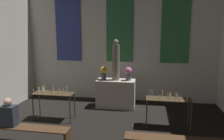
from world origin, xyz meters
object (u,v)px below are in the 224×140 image
Objects in this scene: person_seated at (9,114)px; statue at (116,61)px; candle_rack_right at (168,103)px; flower_vase_left at (104,72)px; candle_rack_left at (53,97)px; altar at (116,94)px; pew_back_left at (20,130)px; flower_vase_right at (128,73)px.

statue is at bearing 54.14° from person_seated.
flower_vase_left is at bearing 146.33° from candle_rack_right.
altar is at bearing 39.79° from candle_rack_left.
altar is 2.20m from candle_rack_left.
statue reaches higher than candle_rack_left.
altar reaches higher than pew_back_left.
person_seated is (-1.68, -2.92, -0.53)m from flower_vase_left.
statue is 2.06× the size of person_seated.
candle_rack_left is 0.50× the size of pew_back_left.
person_seated is at bearing -105.67° from candle_rack_left.
flower_vase_right is at bearing 131.49° from candle_rack_right.
statue is (0.00, -0.00, 1.15)m from altar.
altar is 1.96× the size of person_seated.
candle_rack_right is at bearing 23.30° from pew_back_left.
flower_vase_left is at bearing 48.26° from candle_rack_left.
flower_vase_left reaches higher than altar.
person_seated is (-0.43, -1.52, 0.01)m from candle_rack_left.
flower_vase_right reaches higher than person_seated.
altar is 0.95× the size of statue.
candle_rack_left is 1.57m from pew_back_left.
statue reaches higher than flower_vase_right.
person_seated is (-2.54, -2.92, -0.53)m from flower_vase_right.
person_seated is at bearing -158.16° from candle_rack_right.
candle_rack_left is at bearing -146.47° from flower_vase_right.
altar is 1.10× the size of candle_rack_left.
statue reaches higher than person_seated.
statue is at bearing 180.00° from flower_vase_right.
statue is 3.03× the size of flower_vase_left.
pew_back_left is at bearing -96.09° from candle_rack_left.
flower_vase_left is at bearing 60.12° from person_seated.
flower_vase_right is at bearing -0.00° from altar.
altar is at bearing 140.03° from candle_rack_right.
flower_vase_left is 1.00× the size of flower_vase_right.
pew_back_left is (-0.16, -1.52, -0.39)m from candle_rack_left.
flower_vase_left is 3.41m from person_seated.
flower_vase_left is at bearing -180.00° from altar.
flower_vase_right is 0.19× the size of pew_back_left.
statue is at bearing -90.00° from altar.
statue is 2.37m from candle_rack_right.
statue reaches higher than candle_rack_right.
flower_vase_right reaches higher than altar.
person_seated is at bearing -125.86° from altar.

